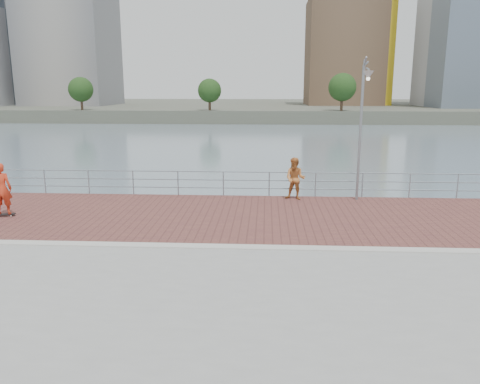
# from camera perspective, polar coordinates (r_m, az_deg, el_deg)

# --- Properties ---
(water) EXTENTS (400.00, 400.00, 0.00)m
(water) POSITION_cam_1_polar(r_m,az_deg,el_deg) (15.08, -0.44, -14.03)
(water) COLOR slate
(water) RESTS_ON ground
(seawall) EXTENTS (40.00, 24.00, 2.00)m
(seawall) POSITION_cam_1_polar(r_m,az_deg,el_deg) (10.27, -2.34, -21.54)
(seawall) COLOR gray
(seawall) RESTS_ON ground
(brick_lane) EXTENTS (40.00, 6.80, 0.02)m
(brick_lane) POSITION_cam_1_polar(r_m,az_deg,el_deg) (17.73, 0.29, -2.94)
(brick_lane) COLOR brown
(brick_lane) RESTS_ON seawall
(curb) EXTENTS (40.00, 0.40, 0.06)m
(curb) POSITION_cam_1_polar(r_m,az_deg,el_deg) (14.29, -0.45, -6.73)
(curb) COLOR #B7B5AD
(curb) RESTS_ON seawall
(far_shore) EXTENTS (320.00, 95.00, 2.50)m
(far_shore) POSITION_cam_1_polar(r_m,az_deg,el_deg) (136.07, 2.88, 10.27)
(far_shore) COLOR #4C5142
(far_shore) RESTS_ON ground
(guardrail) EXTENTS (39.06, 0.06, 1.13)m
(guardrail) POSITION_cam_1_polar(r_m,az_deg,el_deg) (20.87, 0.77, 1.36)
(guardrail) COLOR #8C9EA8
(guardrail) RESTS_ON brick_lane
(street_lamp) EXTENTS (0.42, 1.21, 5.70)m
(street_lamp) POSITION_cam_1_polar(r_m,az_deg,el_deg) (19.95, 14.86, 10.15)
(street_lamp) COLOR gray
(street_lamp) RESTS_ON brick_lane
(skateboard) EXTENTS (0.79, 0.39, 0.09)m
(skateboard) POSITION_cam_1_polar(r_m,az_deg,el_deg) (19.76, -26.80, -2.46)
(skateboard) COLOR black
(skateboard) RESTS_ON brick_lane
(skateboarder) EXTENTS (0.81, 0.64, 1.96)m
(skateboarder) POSITION_cam_1_polar(r_m,az_deg,el_deg) (19.55, -27.08, 0.36)
(skateboarder) COLOR red
(skateboarder) RESTS_ON skateboard
(bystander) EXTENTS (1.05, 0.93, 1.82)m
(bystander) POSITION_cam_1_polar(r_m,az_deg,el_deg) (20.26, 6.74, 1.62)
(bystander) COLOR #BF7438
(bystander) RESTS_ON brick_lane
(skyline) EXTENTS (233.00, 41.00, 62.08)m
(skyline) POSITION_cam_1_polar(r_m,az_deg,el_deg) (121.81, 16.82, 21.07)
(skyline) COLOR #ADA38E
(skyline) RESTS_ON far_shore
(shoreline_trees) EXTENTS (109.79, 5.22, 6.95)m
(shoreline_trees) POSITION_cam_1_polar(r_m,az_deg,el_deg) (91.45, -5.40, 12.41)
(shoreline_trees) COLOR #473323
(shoreline_trees) RESTS_ON far_shore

